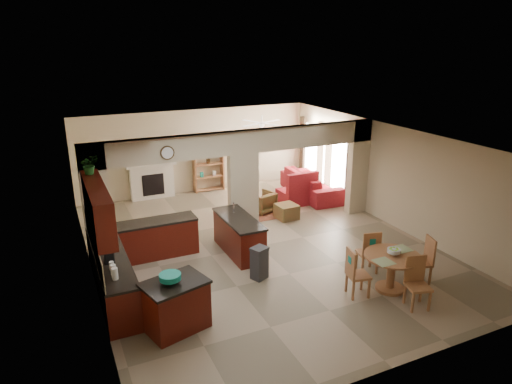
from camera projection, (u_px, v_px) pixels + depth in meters
name	position (u px, v px, depth m)	size (l,w,h in m)	color
floor	(259.00, 246.00, 11.58)	(10.00, 10.00, 0.00)	#85745C
ceiling	(259.00, 138.00, 10.69)	(10.00, 10.00, 0.00)	white
wall_back	(196.00, 151.00, 15.44)	(8.00, 8.00, 0.00)	tan
wall_front	(401.00, 291.00, 6.84)	(8.00, 8.00, 0.00)	tan
wall_left	(87.00, 220.00, 9.54)	(10.00, 10.00, 0.00)	tan
wall_right	(389.00, 175.00, 12.74)	(10.00, 10.00, 0.00)	tan
partition_left_pier	(96.00, 203.00, 10.52)	(0.60, 0.25, 2.80)	tan
partition_center_pier	(243.00, 194.00, 12.09)	(0.80, 0.25, 2.20)	tan
partition_right_pier	(358.00, 167.00, 13.48)	(0.60, 0.25, 2.80)	tan
partition_header	(243.00, 142.00, 11.65)	(8.00, 0.25, 0.60)	tan
kitchen_counter	(129.00, 258.00, 9.92)	(2.52, 3.29, 1.48)	#3C0F07
upper_cabinets	(98.00, 207.00, 8.76)	(0.35, 2.40, 0.90)	#3C0F07
peninsula	(239.00, 235.00, 11.10)	(0.70, 1.85, 0.91)	#3C0F07
wall_clock	(167.00, 153.00, 10.74)	(0.34, 0.34, 0.03)	#463117
rug	(265.00, 212.00, 13.87)	(1.60, 1.30, 0.01)	brown
fireplace	(152.00, 180.00, 14.91)	(1.60, 0.35, 1.20)	beige
shelving_unit	(208.00, 165.00, 15.58)	(1.00, 0.32, 1.80)	brown
window_a	(340.00, 163.00, 14.76)	(0.02, 0.90, 1.90)	white
window_b	(312.00, 151.00, 16.23)	(0.02, 0.90, 1.90)	white
glazed_door	(325.00, 161.00, 15.54)	(0.02, 0.70, 2.10)	white
drape_a_left	(350.00, 167.00, 14.23)	(0.10, 0.28, 2.30)	#471C1C
drape_a_right	(328.00, 159.00, 15.26)	(0.10, 0.28, 2.30)	#471C1C
drape_b_left	(320.00, 155.00, 15.69)	(0.10, 0.28, 2.30)	#471C1C
drape_b_right	(302.00, 148.00, 16.73)	(0.10, 0.28, 2.30)	#471C1C
ceiling_fan	(262.00, 123.00, 13.95)	(1.00, 1.00, 0.10)	white
kitchen_island	(176.00, 305.00, 8.15)	(1.26, 1.04, 0.95)	#3C0F07
teal_bowl	(170.00, 279.00, 7.92)	(0.38, 0.38, 0.18)	#12816F
trash_can	(259.00, 264.00, 9.92)	(0.32, 0.27, 0.68)	#29292C
dining_table	(392.00, 267.00, 9.41)	(1.16, 1.16, 0.79)	brown
fruit_bowl	(394.00, 251.00, 9.33)	(0.28, 0.28, 0.15)	#79BE28
sofa	(311.00, 184.00, 15.26)	(1.07, 2.75, 0.80)	maroon
chaise	(297.00, 196.00, 14.62)	(1.08, 0.88, 0.43)	maroon
armchair	(262.00, 202.00, 13.81)	(0.67, 0.68, 0.62)	maroon
ottoman	(287.00, 211.00, 13.33)	(0.58, 0.58, 0.42)	maroon
plant	(89.00, 165.00, 9.27)	(0.36, 0.31, 0.40)	#134A15
chair_north	(369.00, 250.00, 10.08)	(0.51, 0.51, 1.02)	brown
chair_east	(424.00, 258.00, 9.73)	(0.53, 0.53, 1.02)	brown
chair_south	(417.00, 280.00, 8.85)	(0.52, 0.52, 1.02)	brown
chair_west	(355.00, 271.00, 9.18)	(0.50, 0.50, 1.02)	brown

